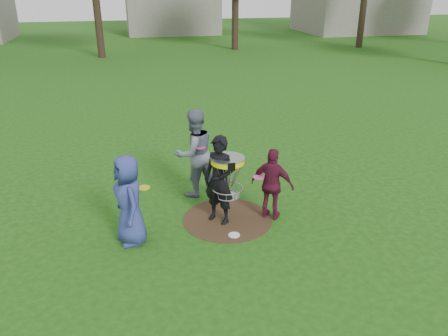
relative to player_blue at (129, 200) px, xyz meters
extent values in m
plane|color=#19470F|center=(1.89, 0.38, -0.84)|extent=(100.00, 100.00, 0.00)
cylinder|color=#47331E|center=(1.89, 0.38, -0.84)|extent=(1.80, 1.80, 0.01)
imported|color=navy|center=(0.00, 0.00, 0.00)|extent=(0.71, 0.92, 1.69)
imported|color=black|center=(1.72, 0.36, 0.05)|extent=(0.76, 0.76, 1.78)
imported|color=slate|center=(1.45, 1.68, 0.13)|extent=(1.15, 1.03, 1.95)
imported|color=#57132C|center=(2.77, 0.26, -0.10)|extent=(0.91, 0.82, 1.48)
cylinder|color=white|center=(1.87, -0.24, -0.83)|extent=(0.22, 0.22, 0.02)
cylinder|color=#9EA0A5|center=(1.89, 0.38, -0.15)|extent=(0.05, 0.05, 1.38)
cylinder|color=yellow|center=(1.89, 0.38, 0.44)|extent=(0.64, 0.64, 0.10)
cylinder|color=#9EA0A5|center=(1.89, 0.38, 0.49)|extent=(0.66, 0.66, 0.01)
cube|color=black|center=(1.89, 0.06, 0.44)|extent=(0.14, 0.02, 0.16)
torus|color=#9EA0A5|center=(1.89, 0.38, -0.14)|extent=(0.62, 0.62, 0.02)
torus|color=#9EA0A5|center=(1.89, 0.38, -0.30)|extent=(0.50, 0.50, 0.02)
cylinder|color=#9EA0A5|center=(1.89, 0.38, -0.31)|extent=(0.44, 0.44, 0.01)
cylinder|color=#C7CA16|center=(0.27, 0.06, 0.19)|extent=(0.22, 0.22, 0.02)
cylinder|color=orange|center=(2.00, 0.39, 0.25)|extent=(0.22, 0.22, 0.02)
cylinder|color=#D8398D|center=(1.54, 1.42, 0.35)|extent=(0.22, 0.22, 0.02)
cylinder|color=#F8419F|center=(2.49, 0.30, 0.07)|extent=(0.22, 0.22, 0.02)
cylinder|color=#38281C|center=(-1.11, 21.88, 1.47)|extent=(0.46, 0.46, 4.62)
cylinder|color=#38281C|center=(7.89, 23.38, 1.05)|extent=(0.46, 0.46, 3.78)
cylinder|color=#38281C|center=(16.89, 22.38, 1.26)|extent=(0.46, 0.46, 4.20)
cube|color=gray|center=(4.89, 35.38, 1.66)|extent=(8.00, 7.00, 5.00)
camera|label=1|loc=(0.10, -7.08, 3.58)|focal=35.00mm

